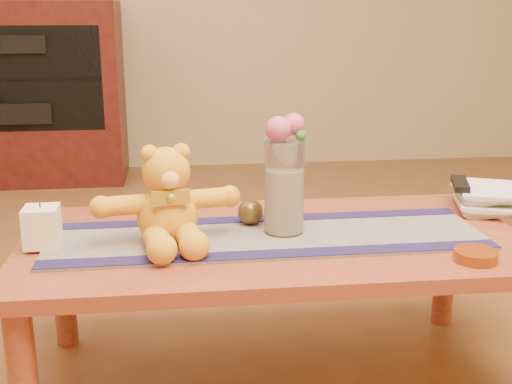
{
  "coord_description": "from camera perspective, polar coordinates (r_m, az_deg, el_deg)",
  "views": [
    {
      "loc": [
        -0.25,
        -1.72,
        1.07
      ],
      "look_at": [
        -0.05,
        0.0,
        0.58
      ],
      "focal_mm": 46.22,
      "sensor_mm": 36.0,
      "label": 1
    }
  ],
  "objects": [
    {
      "name": "amber_dish",
      "position": [
        1.76,
        18.48,
        -5.25
      ],
      "size": [
        0.14,
        0.14,
        0.03
      ],
      "primitive_type": "cylinder",
      "rotation": [
        0.0,
        0.0,
        -0.29
      ],
      "color": "#BF5914",
      "rests_on": "coffee_table_top"
    },
    {
      "name": "table_leg_br",
      "position": [
        2.37,
        16.06,
        -6.29
      ],
      "size": [
        0.07,
        0.07,
        0.41
      ],
      "primitive_type": "cylinder",
      "color": "maroon",
      "rests_on": "floor"
    },
    {
      "name": "book_top",
      "position": [
        2.17,
        17.3,
        0.3
      ],
      "size": [
        0.23,
        0.27,
        0.02
      ],
      "primitive_type": "imported",
      "rotation": [
        0.0,
        0.0,
        -0.36
      ],
      "color": "beige",
      "rests_on": "book_upper"
    },
    {
      "name": "table_leg_bl",
      "position": [
        2.23,
        -16.34,
        -7.77
      ],
      "size": [
        0.07,
        0.07,
        0.41
      ],
      "primitive_type": "cylinder",
      "color": "maroon",
      "rests_on": "floor"
    },
    {
      "name": "rose_left",
      "position": [
        1.77,
        1.94,
        5.46
      ],
      "size": [
        0.07,
        0.07,
        0.07
      ],
      "primitive_type": "sphere",
      "color": "#BF4373",
      "rests_on": "glass_vase"
    },
    {
      "name": "blue_flower_side",
      "position": [
        1.8,
        1.47,
        5.15
      ],
      "size": [
        0.04,
        0.04,
        0.04
      ],
      "primitive_type": "sphere",
      "color": "#4C55A6",
      "rests_on": "glass_vase"
    },
    {
      "name": "floor",
      "position": [
        2.05,
        1.45,
        -15.78
      ],
      "size": [
        5.5,
        5.5,
        0.0
      ],
      "primitive_type": "plane",
      "color": "brown",
      "rests_on": "ground"
    },
    {
      "name": "blue_flower_back",
      "position": [
        1.82,
        2.66,
        5.51
      ],
      "size": [
        0.04,
        0.04,
        0.04
      ],
      "primitive_type": "sphere",
      "color": "#4C55A6",
      "rests_on": "glass_vase"
    },
    {
      "name": "cabinet_cavity",
      "position": [
        4.1,
        -20.35,
        9.13
      ],
      "size": [
        1.02,
        0.03,
        0.61
      ],
      "primitive_type": "cube",
      "color": "black",
      "rests_on": "media_cabinet"
    },
    {
      "name": "rose_right",
      "position": [
        1.79,
        3.3,
        5.88
      ],
      "size": [
        0.06,
        0.06,
        0.06
      ],
      "primitive_type": "sphere",
      "color": "#BF4373",
      "rests_on": "glass_vase"
    },
    {
      "name": "tv_remote",
      "position": [
        2.16,
        17.25,
        0.69
      ],
      "size": [
        0.09,
        0.17,
        0.02
      ],
      "primitive_type": "cube",
      "rotation": [
        0.0,
        0.0,
        -0.31
      ],
      "color": "black",
      "rests_on": "book_top"
    },
    {
      "name": "candle_wick",
      "position": [
        1.81,
        -18.2,
        -1.09
      ],
      "size": [
        0.0,
        0.0,
        0.01
      ],
      "primitive_type": "cylinder",
      "rotation": [
        0.0,
        0.0,
        0.01
      ],
      "color": "black",
      "rests_on": "pillar_candle"
    },
    {
      "name": "book_upper",
      "position": [
        2.18,
        16.98,
        -0.14
      ],
      "size": [
        0.21,
        0.25,
        0.02
      ],
      "primitive_type": "imported",
      "rotation": [
        0.0,
        0.0,
        -0.21
      ],
      "color": "beige",
      "rests_on": "book_lower"
    },
    {
      "name": "pillar_candle",
      "position": [
        1.83,
        -18.04,
        -2.87
      ],
      "size": [
        0.09,
        0.09,
        0.11
      ],
      "primitive_type": "cube",
      "rotation": [
        0.0,
        0.0,
        0.01
      ],
      "color": "#F9E8B8",
      "rests_on": "persian_runner"
    },
    {
      "name": "bronze_ball",
      "position": [
        1.91,
        -0.48,
        -1.74
      ],
      "size": [
        0.09,
        0.09,
        0.07
      ],
      "primitive_type": "sphere",
      "rotation": [
        0.0,
        0.0,
        -0.25
      ],
      "color": "#53401B",
      "rests_on": "persian_runner"
    },
    {
      "name": "leaf_sprig",
      "position": [
        1.78,
        3.9,
        4.89
      ],
      "size": [
        0.03,
        0.03,
        0.03
      ],
      "primitive_type": "sphere",
      "color": "#33662D",
      "rests_on": "glass_vase"
    },
    {
      "name": "runner_border_far",
      "position": [
        1.97,
        0.33,
        -2.32
      ],
      "size": [
        1.2,
        0.07,
        0.0
      ],
      "primitive_type": "cube",
      "rotation": [
        0.0,
        0.0,
        0.01
      ],
      "color": "#1C153F",
      "rests_on": "persian_runner"
    },
    {
      "name": "stereo_upper",
      "position": [
        4.19,
        -20.29,
        11.98
      ],
      "size": [
        0.42,
        0.28,
        0.1
      ],
      "primitive_type": "cube",
      "color": "black",
      "rests_on": "media_cabinet"
    },
    {
      "name": "stereo_lower",
      "position": [
        4.22,
        -19.77,
        6.64
      ],
      "size": [
        0.42,
        0.28,
        0.12
      ],
      "primitive_type": "cube",
      "color": "black",
      "rests_on": "media_cabinet"
    },
    {
      "name": "cabinet_shelf",
      "position": [
        4.18,
        -20.09,
        9.26
      ],
      "size": [
        1.02,
        0.2,
        0.02
      ],
      "primitive_type": "cube",
      "color": "black",
      "rests_on": "media_cabinet"
    },
    {
      "name": "book_lower",
      "position": [
        2.18,
        17.25,
        -0.68
      ],
      "size": [
        0.24,
        0.27,
        0.02
      ],
      "primitive_type": "imported",
      "rotation": [
        0.0,
        0.0,
        -0.4
      ],
      "color": "beige",
      "rests_on": "book_bottom"
    },
    {
      "name": "potpourri_fill",
      "position": [
        1.83,
        2.45,
        -0.76
      ],
      "size": [
        0.09,
        0.09,
        0.18
      ],
      "primitive_type": "cylinder",
      "color": "beige",
      "rests_on": "glass_vase"
    },
    {
      "name": "book_bottom",
      "position": [
        2.19,
        17.06,
        -1.12
      ],
      "size": [
        0.22,
        0.26,
        0.02
      ],
      "primitive_type": "imported",
      "rotation": [
        0.0,
        0.0,
        -0.26
      ],
      "color": "beige",
      "rests_on": "coffee_table_top"
    },
    {
      "name": "media_cabinet",
      "position": [
        4.34,
        -19.51,
        8.06
      ],
      "size": [
        1.2,
        0.5,
        1.1
      ],
      "primitive_type": "cube",
      "color": "black",
      "rests_on": "floor"
    },
    {
      "name": "coffee_table_top",
      "position": [
        1.86,
        1.54,
        -4.41
      ],
      "size": [
        1.4,
        0.7,
        0.04
      ],
      "primitive_type": "cube",
      "color": "maroon",
      "rests_on": "floor"
    },
    {
      "name": "glass_vase",
      "position": [
        1.82,
        2.46,
        0.42
      ],
      "size": [
        0.11,
        0.11,
        0.26
      ],
      "primitive_type": "cylinder",
      "color": "silver",
      "rests_on": "persian_runner"
    },
    {
      "name": "persian_runner",
      "position": [
        1.83,
        0.93,
        -3.88
      ],
      "size": [
        1.2,
        0.36,
        0.01
      ],
      "primitive_type": "cube",
      "rotation": [
        0.0,
        0.0,
        0.01
      ],
      "color": "#191844",
      "rests_on": "coffee_table_top"
    },
    {
      "name": "runner_border_near",
      "position": [
        1.7,
        1.64,
        -5.36
      ],
      "size": [
        1.2,
        0.07,
        0.0
      ],
      "primitive_type": "cube",
      "rotation": [
        0.0,
        0.0,
        0.01
      ],
      "color": "#1C153F",
      "rests_on": "persian_runner"
    },
    {
      "name": "teddy_bear",
      "position": [
        1.77,
        -7.72,
        -0.37
      ],
      "size": [
        0.42,
        0.37,
        0.25
      ],
      "primitive_type": null,
      "rotation": [
        0.0,
        0.0,
        0.18
      ],
      "color": "orange",
      "rests_on": "persian_runner"
    }
  ]
}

